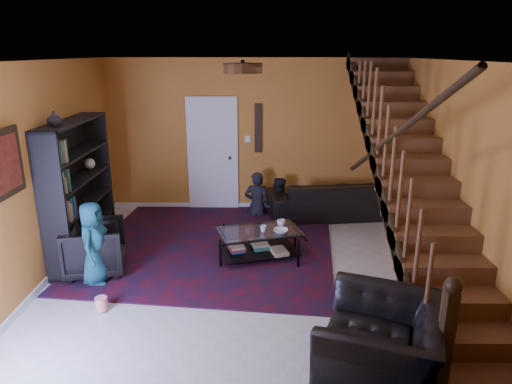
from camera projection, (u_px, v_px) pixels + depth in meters
floor at (247, 274)px, 6.22m from camera, size 5.50×5.50×0.00m
room at (168, 233)px, 7.49m from camera, size 5.50×5.50×5.50m
staircase at (413, 175)px, 5.79m from camera, size 0.95×5.02×3.18m
bookshelf at (80, 193)px, 6.52m from camera, size 0.35×1.80×2.00m
door at (213, 156)px, 8.52m from camera, size 0.82×0.05×2.05m
framed_picture at (3, 164)px, 4.86m from camera, size 0.04×0.74×0.74m
wall_hanging at (258, 128)px, 8.37m from camera, size 0.14×0.03×0.90m
ceiling_fixture at (243, 68)px, 4.64m from camera, size 0.40×0.40×0.10m
rug at (216, 238)px, 7.37m from camera, size 4.08×4.54×0.02m
sofa at (332, 199)px, 8.31m from camera, size 2.38×1.18×0.67m
armchair_left at (95, 248)px, 6.16m from camera, size 0.93×0.91×0.71m
armchair_right at (379, 345)px, 4.09m from camera, size 1.36×1.44×0.76m
person_adult_a at (257, 205)px, 8.41m from camera, size 0.49×0.35×1.27m
person_adult_b at (278, 208)px, 8.42m from camera, size 0.60×0.49×1.16m
person_child at (94, 243)px, 5.84m from camera, size 0.36×0.54×1.10m
coffee_table at (259, 242)px, 6.61m from camera, size 1.29×0.97×0.44m
cup_a at (281, 223)px, 6.70m from camera, size 0.15×0.15×0.10m
cup_b at (263, 229)px, 6.50m from camera, size 0.13×0.13×0.09m
bowl at (281, 231)px, 6.47m from camera, size 0.23×0.23×0.05m
vase at (54, 119)px, 5.71m from camera, size 0.18×0.18×0.19m
popcorn_bucket at (101, 304)px, 5.30m from camera, size 0.15×0.15×0.16m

